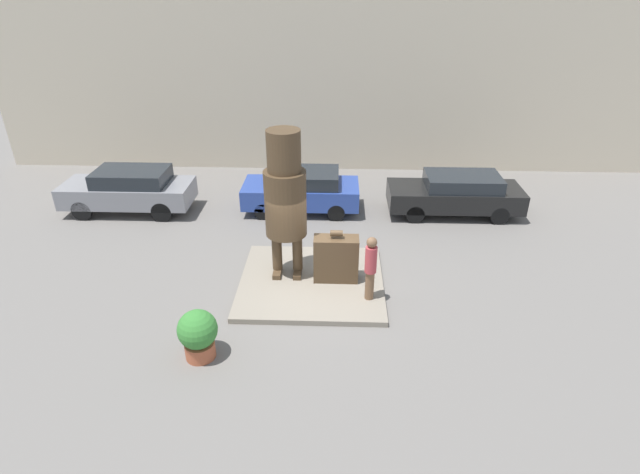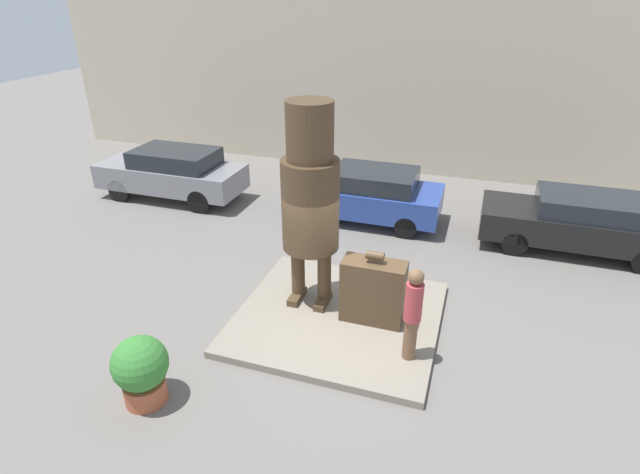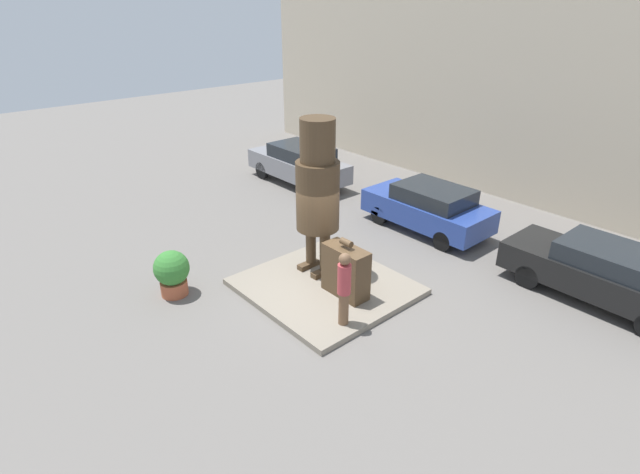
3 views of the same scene
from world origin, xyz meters
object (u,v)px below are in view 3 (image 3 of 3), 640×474
object	(u,v)px
statue_figure	(318,186)
planter_pot	(172,272)
tourist	(344,286)
parked_car_blue	(428,207)
parked_car_grey	(299,163)
parked_car_black	(605,272)
giant_suitcase	(346,271)

from	to	relation	value
statue_figure	planter_pot	world-z (taller)	statue_figure
tourist	parked_car_blue	distance (m)	6.18
tourist	parked_car_grey	size ratio (longest dim) A/B	0.39
parked_car_black	parked_car_blue	bearing A→B (deg)	-1.07
statue_figure	parked_car_blue	size ratio (longest dim) A/B	1.00
parked_car_grey	parked_car_black	bearing A→B (deg)	-178.95
statue_figure	planter_pot	distance (m)	4.26
parked_car_black	planter_pot	distance (m)	10.75
parked_car_blue	planter_pot	distance (m)	8.22
statue_figure	parked_car_blue	distance (m)	4.94
parked_car_black	statue_figure	bearing A→B (deg)	38.78
parked_car_black	giant_suitcase	bearing A→B (deg)	48.45
parked_car_grey	planter_pot	distance (m)	8.90
parked_car_blue	giant_suitcase	bearing A→B (deg)	104.48
parked_car_grey	planter_pot	xyz separation A→B (m)	(4.45, -7.71, -0.21)
tourist	parked_car_black	distance (m)	6.61
statue_figure	giant_suitcase	world-z (taller)	statue_figure
statue_figure	parked_car_grey	bearing A→B (deg)	144.94
parked_car_black	planter_pot	xyz separation A→B (m)	(-7.27, -7.92, -0.14)
giant_suitcase	tourist	size ratio (longest dim) A/B	0.84
planter_pot	giant_suitcase	bearing A→B (deg)	45.98
parked_car_grey	parked_car_blue	bearing A→B (deg)	-177.08
giant_suitcase	parked_car_blue	bearing A→B (deg)	104.48
giant_suitcase	parked_car_black	size ratio (longest dim) A/B	0.32
giant_suitcase	parked_car_black	bearing A→B (deg)	48.45
statue_figure	planter_pot	bearing A→B (deg)	-116.00
giant_suitcase	parked_car_black	world-z (taller)	giant_suitcase
parked_car_blue	parked_car_black	size ratio (longest dim) A/B	0.89
parked_car_blue	parked_car_black	bearing A→B (deg)	178.93
tourist	planter_pot	size ratio (longest dim) A/B	1.48
giant_suitcase	parked_car_black	distance (m)	6.39
parked_car_grey	parked_car_blue	world-z (taller)	parked_car_grey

